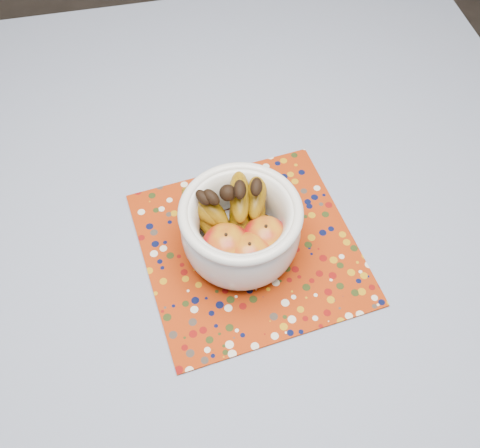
% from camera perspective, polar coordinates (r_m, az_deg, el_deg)
% --- Properties ---
extents(table, '(1.20, 1.20, 0.75)m').
position_cam_1_polar(table, '(1.05, -1.73, -2.52)').
color(table, brown).
rests_on(table, ground).
extents(tablecloth, '(1.32, 1.32, 0.01)m').
position_cam_1_polar(tablecloth, '(0.98, -1.85, -0.01)').
color(tablecloth, slate).
rests_on(tablecloth, table).
extents(placemat, '(0.39, 0.39, 0.00)m').
position_cam_1_polar(placemat, '(0.94, 0.95, -2.41)').
color(placemat, '#922807').
rests_on(placemat, tablecloth).
extents(fruit_bowl, '(0.21, 0.19, 0.15)m').
position_cam_1_polar(fruit_bowl, '(0.89, -0.35, -0.12)').
color(fruit_bowl, silver).
rests_on(fruit_bowl, placemat).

